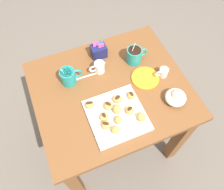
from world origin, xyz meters
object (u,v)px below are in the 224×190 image
coffee_mug_teal_left (68,76)px  coffee_mug_teal_right (134,55)px  beignet_7 (104,117)px  beignet_6 (106,125)px  pastry_plate_square (117,115)px  chocolate_sauce_pitcher (163,72)px  beignet_9 (118,120)px  saucer_orange_left (145,78)px  beignet_2 (118,99)px  ice_cream_bowl (176,97)px  beignet_4 (141,117)px  beignet_1 (117,109)px  beignet_8 (108,106)px  beignet_3 (130,110)px  beignet_5 (131,95)px  beignet_0 (115,130)px  cream_pitcher_white (99,67)px  beignet_10 (90,105)px  sugar_caddy (99,51)px  dining_table (111,102)px

coffee_mug_teal_left → coffee_mug_teal_right: 0.41m
beignet_7 → coffee_mug_teal_right: bearing=43.7°
beignet_6 → beignet_7: size_ratio=0.99×
pastry_plate_square → chocolate_sauce_pitcher: bearing=21.8°
beignet_7 → beignet_9: beignet_9 is taller
pastry_plate_square → coffee_mug_teal_left: size_ratio=1.99×
saucer_orange_left → beignet_2: size_ratio=2.94×
ice_cream_bowl → beignet_9: 0.34m
beignet_4 → beignet_1: bearing=138.0°
beignet_7 → beignet_8: beignet_8 is taller
ice_cream_bowl → beignet_3: size_ratio=2.27×
coffee_mug_teal_left → beignet_9: 0.38m
coffee_mug_teal_left → beignet_5: 0.37m
coffee_mug_teal_right → beignet_0: 0.49m
beignet_1 → beignet_9: size_ratio=1.23×
ice_cream_bowl → beignet_0: ice_cream_bowl is taller
cream_pitcher_white → beignet_10: 0.25m
coffee_mug_teal_left → ice_cream_bowl: 0.60m
beignet_4 → cream_pitcher_white: bearing=102.9°
cream_pitcher_white → beignet_2: (0.02, -0.24, -0.01)m
beignet_10 → beignet_5: bearing=-7.9°
pastry_plate_square → sugar_caddy: 0.43m
coffee_mug_teal_left → beignet_6: coffee_mug_teal_left is taller
ice_cream_bowl → beignet_7: 0.40m
dining_table → beignet_1: size_ratio=16.12×
coffee_mug_teal_right → beignet_8: coffee_mug_teal_right is taller
pastry_plate_square → beignet_6: bearing=-152.7°
coffee_mug_teal_right → beignet_2: size_ratio=2.64×
cream_pitcher_white → beignet_6: cream_pitcher_white is taller
pastry_plate_square → ice_cream_bowl: 0.34m
cream_pitcher_white → beignet_6: (-0.10, -0.35, -0.01)m
beignet_1 → beignet_7: bearing=-171.0°
ice_cream_bowl → saucer_orange_left: (-0.08, 0.19, -0.03)m
dining_table → beignet_2: beignet_2 is taller
coffee_mug_teal_left → coffee_mug_teal_right: bearing=0.0°
dining_table → beignet_4: bearing=-73.3°
cream_pitcher_white → beignet_8: bearing=-100.0°
coffee_mug_teal_right → beignet_1: size_ratio=2.71×
beignet_7 → chocolate_sauce_pitcher: bearing=17.6°
ice_cream_bowl → beignet_10: size_ratio=2.26×
chocolate_sauce_pitcher → sugar_caddy: bearing=135.9°
coffee_mug_teal_left → sugar_caddy: (0.23, 0.12, -0.01)m
beignet_9 → beignet_8: bearing=99.7°
beignet_2 → beignet_10: bearing=171.2°
cream_pitcher_white → beignet_5: cream_pitcher_white is taller
pastry_plate_square → coffee_mug_teal_right: size_ratio=2.00×
cream_pitcher_white → beignet_8: cream_pitcher_white is taller
pastry_plate_square → beignet_8: 0.07m
pastry_plate_square → ice_cream_bowl: bearing=-5.8°
ice_cream_bowl → beignet_1: bearing=170.4°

